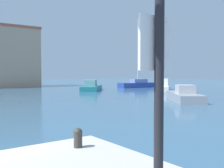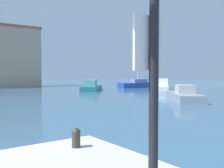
{
  "view_description": "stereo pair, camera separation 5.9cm",
  "coord_description": "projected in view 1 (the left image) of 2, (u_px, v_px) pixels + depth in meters",
  "views": [
    {
      "loc": [
        -1.26,
        -7.94,
        2.92
      ],
      "look_at": [
        22.67,
        23.96,
        1.15
      ],
      "focal_mm": 43.17,
      "sensor_mm": 36.0,
      "label": 1
    },
    {
      "loc": [
        -1.22,
        -7.97,
        2.92
      ],
      "look_at": [
        22.67,
        23.96,
        1.15
      ],
      "focal_mm": 43.17,
      "sensor_mm": 36.0,
      "label": 2
    }
  ],
  "objects": [
    {
      "name": "motorboat_white_distant_north",
      "position": [
        163.0,
        86.0,
        43.82
      ],
      "size": [
        6.78,
        6.13,
        1.83
      ],
      "color": "white",
      "rests_on": "water"
    },
    {
      "name": "mooring_bollard",
      "position": [
        78.0,
        137.0,
        6.71
      ],
      "size": [
        0.22,
        0.22,
        0.49
      ],
      "color": "#38332D",
      "rests_on": "pier_quay"
    },
    {
      "name": "water",
      "position": [
        81.0,
        96.0,
        32.21
      ],
      "size": [
        160.0,
        160.0,
        0.0
      ],
      "primitive_type": "plane",
      "color": "#38607F",
      "rests_on": "ground"
    },
    {
      "name": "motorboat_grey_behind_lamppost",
      "position": [
        184.0,
        96.0,
        27.3
      ],
      "size": [
        6.51,
        7.27,
        1.64
      ],
      "color": "gray",
      "rests_on": "water"
    },
    {
      "name": "motorboat_teal_near_pier",
      "position": [
        92.0,
        87.0,
        42.99
      ],
      "size": [
        7.08,
        7.7,
        1.69
      ],
      "color": "#1E707A",
      "rests_on": "water"
    },
    {
      "name": "sailboat_blue_outer_mooring",
      "position": [
        138.0,
        84.0,
        51.2
      ],
      "size": [
        7.91,
        3.34,
        12.91
      ],
      "color": "#233D93",
      "rests_on": "water"
    },
    {
      "name": "waterfront_apartments",
      "position": [
        0.0,
        57.0,
        51.99
      ],
      "size": [
        13.86,
        7.19,
        11.82
      ],
      "color": "tan",
      "rests_on": "ground"
    }
  ]
}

